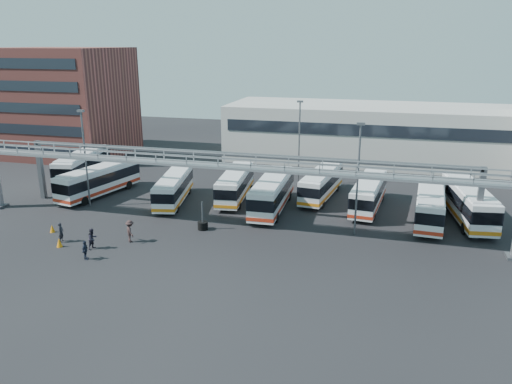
% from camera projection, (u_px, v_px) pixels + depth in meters
% --- Properties ---
extents(ground, '(140.00, 140.00, 0.00)m').
position_uv_depth(ground, '(203.00, 250.00, 42.00)').
color(ground, black).
rests_on(ground, ground).
extents(gantry, '(51.40, 5.15, 7.10)m').
position_uv_depth(gantry, '(224.00, 170.00, 45.84)').
color(gantry, gray).
rests_on(gantry, ground).
extents(apartment_building, '(18.00, 15.00, 16.00)m').
position_uv_depth(apartment_building, '(63.00, 102.00, 75.93)').
color(apartment_building, brown).
rests_on(apartment_building, ground).
extents(warehouse, '(42.00, 14.00, 8.00)m').
position_uv_depth(warehouse, '(373.00, 133.00, 72.94)').
color(warehouse, '#9E9E99').
rests_on(warehouse, ground).
extents(light_pole_left, '(0.70, 0.35, 10.21)m').
position_uv_depth(light_pole_left, '(85.00, 153.00, 51.75)').
color(light_pole_left, '#4C4F54').
rests_on(light_pole_left, ground).
extents(light_pole_mid, '(0.70, 0.35, 10.21)m').
position_uv_depth(light_pole_mid, '(358.00, 173.00, 43.81)').
color(light_pole_mid, '#4C4F54').
rests_on(light_pole_mid, ground).
extents(light_pole_back, '(0.70, 0.35, 10.21)m').
position_uv_depth(light_pole_back, '(299.00, 138.00, 59.67)').
color(light_pole_back, '#4C4F54').
rests_on(light_pole_back, ground).
extents(bus_0, '(4.63, 11.88, 3.52)m').
position_uv_depth(bus_0, '(83.00, 165.00, 62.86)').
color(bus_0, silver).
rests_on(bus_0, ground).
extents(bus_1, '(4.79, 11.32, 3.35)m').
position_uv_depth(bus_1, '(99.00, 180.00, 56.33)').
color(bus_1, silver).
rests_on(bus_1, ground).
extents(bus_3, '(4.36, 10.42, 3.08)m').
position_uv_depth(bus_3, '(174.00, 187.00, 53.92)').
color(bus_3, silver).
rests_on(bus_3, ground).
extents(bus_4, '(3.57, 10.73, 3.20)m').
position_uv_depth(bus_4, '(235.00, 184.00, 55.07)').
color(bus_4, silver).
rests_on(bus_4, ground).
extents(bus_5, '(3.01, 11.55, 3.49)m').
position_uv_depth(bus_5, '(272.00, 192.00, 51.47)').
color(bus_5, silver).
rests_on(bus_5, ground).
extents(bus_6, '(3.68, 10.65, 3.17)m').
position_uv_depth(bus_6, '(321.00, 183.00, 55.48)').
color(bus_6, silver).
rests_on(bus_6, ground).
extents(bus_7, '(3.40, 10.63, 3.17)m').
position_uv_depth(bus_7, '(369.00, 193.00, 51.77)').
color(bus_7, silver).
rests_on(bus_7, ground).
extents(bus_8, '(3.23, 10.94, 3.28)m').
position_uv_depth(bus_8, '(430.00, 204.00, 47.94)').
color(bus_8, silver).
rests_on(bus_8, ground).
extents(bus_9, '(4.22, 11.82, 3.51)m').
position_uv_depth(bus_9, '(468.00, 202.00, 48.29)').
color(bus_9, silver).
rests_on(bus_9, ground).
extents(pedestrian_a, '(0.55, 0.72, 1.77)m').
position_uv_depth(pedestrian_a, '(61.00, 232.00, 43.48)').
color(pedestrian_a, black).
rests_on(pedestrian_a, ground).
extents(pedestrian_b, '(0.87, 1.01, 1.80)m').
position_uv_depth(pedestrian_b, '(93.00, 239.00, 42.03)').
color(pedestrian_b, black).
rests_on(pedestrian_b, ground).
extents(pedestrian_c, '(1.42, 1.43, 1.98)m').
position_uv_depth(pedestrian_c, '(130.00, 231.00, 43.44)').
color(pedestrian_c, '#312120').
rests_on(pedestrian_c, ground).
extents(pedestrian_d, '(0.58, 1.00, 1.60)m').
position_uv_depth(pedestrian_d, '(85.00, 250.00, 39.96)').
color(pedestrian_d, '#1C2233').
rests_on(pedestrian_d, ground).
extents(cone_left, '(0.66, 0.66, 0.80)m').
position_uv_depth(cone_left, '(59.00, 242.00, 42.53)').
color(cone_left, orange).
rests_on(cone_left, ground).
extents(cone_right, '(0.46, 0.46, 0.73)m').
position_uv_depth(cone_right, '(52.00, 228.00, 45.81)').
color(cone_right, orange).
rests_on(cone_right, ground).
extents(tire_stack, '(0.96, 0.96, 2.73)m').
position_uv_depth(tire_stack, '(203.00, 225.00, 46.47)').
color(tire_stack, black).
rests_on(tire_stack, ground).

